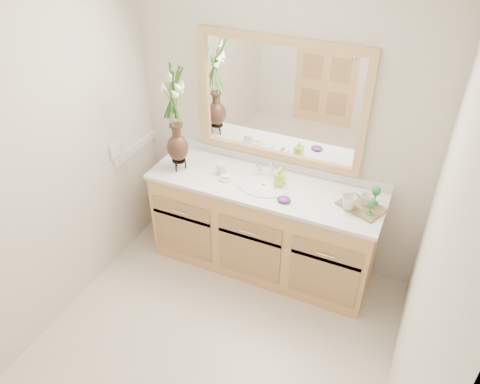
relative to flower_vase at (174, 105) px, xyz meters
The scene contains 19 objects.
floor 1.82m from the flower_vase, 52.92° to the right, with size 2.60×2.60×0.00m, color beige.
wall_back 0.82m from the flower_vase, 26.91° to the left, with size 2.40×0.02×2.40m, color silver.
wall_left 1.08m from the flower_vase, 117.54° to the right, with size 0.02×2.60×2.40m, color silver.
wall_right 2.14m from the flower_vase, 26.19° to the right, with size 0.02×2.60×2.40m, color silver.
vanity 1.22m from the flower_vase, ahead, with size 1.80×0.55×0.80m.
counter 0.91m from the flower_vase, ahead, with size 1.84×0.57×0.03m, color white.
sink 0.94m from the flower_vase, ahead, with size 0.38×0.34×0.23m.
mirror 0.79m from the flower_vase, 25.49° to the left, with size 1.32×0.04×0.97m.
switch_plate 0.65m from the flower_vase, 159.85° to the right, with size 0.02×0.12×0.12m, color white.
flower_vase is the anchor object (origin of this frame).
tumbler 0.62m from the flower_vase, 11.96° to the left, with size 0.07×0.07×0.09m, color beige.
soap_dish 0.68m from the flower_vase, ahead, with size 0.11×0.11×0.03m.
soap_bottle 0.96m from the flower_vase, ahead, with size 0.06×0.06×0.14m, color #A4D532.
purple_dish 1.07m from the flower_vase, ahead, with size 0.10×0.08×0.04m, color #54236A.
tray 1.56m from the flower_vase, ahead, with size 0.31×0.21×0.02m, color brown.
mug_left 1.46m from the flower_vase, ahead, with size 0.11×0.10×0.11m, color beige.
mug_right 1.56m from the flower_vase, ahead, with size 0.09×0.08×0.09m, color beige.
goblet_front 1.59m from the flower_vase, ahead, with size 0.06×0.06×0.13m.
goblet_back 1.60m from the flower_vase, ahead, with size 0.06×0.06×0.14m.
Camera 1 is at (1.06, -1.77, 2.85)m, focal length 35.00 mm.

